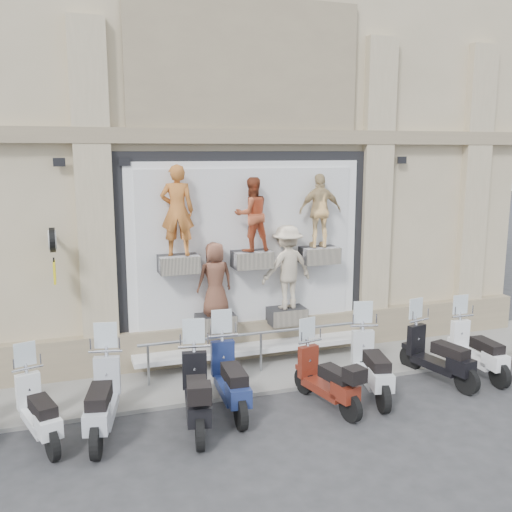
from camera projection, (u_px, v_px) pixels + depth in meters
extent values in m
plane|color=#2E2E31|center=(299.00, 416.00, 9.93)|extent=(90.00, 90.00, 0.00)
cube|color=gray|center=(259.00, 371.00, 11.88)|extent=(16.00, 2.20, 0.08)
cube|color=black|center=(246.00, 253.00, 12.25)|extent=(5.60, 0.10, 4.30)
cube|color=white|center=(247.00, 253.00, 12.19)|extent=(5.10, 0.06, 3.90)
cube|color=white|center=(248.00, 254.00, 12.16)|extent=(4.70, 0.04, 3.60)
cube|color=white|center=(252.00, 347.00, 12.23)|extent=(5.10, 0.75, 0.10)
cube|color=#28282B|center=(179.00, 264.00, 11.43)|extent=(0.80, 0.50, 0.35)
imported|color=orange|center=(177.00, 210.00, 11.23)|extent=(0.74, 0.57, 1.80)
cube|color=#28282B|center=(252.00, 259.00, 11.92)|extent=(0.80, 0.50, 0.35)
imported|color=brown|center=(252.00, 215.00, 11.75)|extent=(0.80, 0.66, 1.53)
cube|color=#28282B|center=(319.00, 255.00, 12.41)|extent=(0.80, 0.50, 0.35)
imported|color=#E1C084|center=(320.00, 211.00, 12.23)|extent=(0.96, 0.48, 1.58)
cube|color=#28282B|center=(216.00, 323.00, 11.90)|extent=(0.80, 0.50, 0.35)
imported|color=brown|center=(215.00, 279.00, 11.73)|extent=(0.79, 0.56, 1.53)
cube|color=#28282B|center=(287.00, 316.00, 12.41)|extent=(0.80, 0.50, 0.35)
imported|color=beige|center=(287.00, 267.00, 12.21)|extent=(1.27, 0.86, 1.81)
cube|color=black|center=(53.00, 238.00, 10.69)|extent=(0.06, 0.56, 0.06)
cylinder|color=black|center=(52.00, 240.00, 10.44)|extent=(0.10, 0.46, 0.46)
cube|color=yellow|center=(55.00, 272.00, 10.55)|extent=(0.04, 0.50, 0.38)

